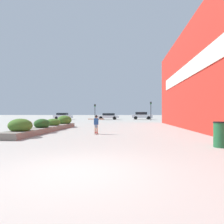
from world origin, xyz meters
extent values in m
plane|color=#A3A099|center=(0.00, 0.00, 0.00)|extent=(300.00, 300.00, 0.00)
cube|color=red|center=(6.33, 8.71, 4.32)|extent=(0.60, 30.90, 8.63)
cube|color=silver|center=(5.99, 11.47, 4.79)|extent=(0.06, 18.62, 1.20)
cube|color=slate|center=(-4.87, 10.20, 0.18)|extent=(1.26, 10.77, 0.36)
ellipsoid|color=#3D6623|center=(-4.85, 6.29, 0.65)|extent=(1.32, 1.21, 0.79)
ellipsoid|color=#234C1E|center=(-4.77, 8.97, 0.61)|extent=(1.07, 1.17, 0.69)
ellipsoid|color=#3D6623|center=(-4.88, 11.32, 0.59)|extent=(1.20, 1.00, 0.63)
ellipsoid|color=#3D6623|center=(-4.85, 14.18, 0.69)|extent=(1.34, 1.44, 0.89)
cube|color=maroon|center=(-0.88, 8.32, 0.08)|extent=(0.27, 0.59, 0.01)
cylinder|color=beige|center=(-0.99, 8.51, 0.03)|extent=(0.06, 0.06, 0.05)
cylinder|color=beige|center=(-0.82, 8.53, 0.03)|extent=(0.06, 0.06, 0.05)
cylinder|color=beige|center=(-0.94, 8.12, 0.03)|extent=(0.06, 0.06, 0.05)
cylinder|color=beige|center=(-0.77, 8.14, 0.03)|extent=(0.06, 0.06, 0.05)
cylinder|color=tan|center=(-0.94, 8.31, 0.35)|extent=(0.11, 0.11, 0.52)
cylinder|color=tan|center=(-0.82, 8.33, 0.35)|extent=(0.11, 0.11, 0.52)
cube|color=slate|center=(-0.88, 8.32, 0.52)|extent=(0.21, 0.18, 0.19)
cube|color=#234C8C|center=(-0.88, 8.32, 0.81)|extent=(0.31, 0.19, 0.41)
cylinder|color=tan|center=(-1.22, 8.28, 0.97)|extent=(0.39, 0.12, 0.07)
cylinder|color=tan|center=(-0.54, 8.37, 0.97)|extent=(0.39, 0.12, 0.07)
sphere|color=tan|center=(-0.88, 8.32, 1.10)|extent=(0.17, 0.17, 0.17)
sphere|color=black|center=(-0.88, 8.32, 1.13)|extent=(0.20, 0.20, 0.20)
cylinder|color=#1E5B33|center=(4.80, 3.70, 0.48)|extent=(0.55, 0.55, 0.96)
cylinder|color=black|center=(4.80, 3.70, 0.99)|extent=(0.58, 0.58, 0.05)
cube|color=silver|center=(4.38, 39.61, 0.70)|extent=(4.49, 1.86, 0.70)
cube|color=black|center=(4.20, 39.61, 1.34)|extent=(2.47, 1.64, 0.57)
cylinder|color=black|center=(5.77, 40.49, 0.35)|extent=(0.70, 0.22, 0.70)
cylinder|color=black|center=(5.77, 38.72, 0.35)|extent=(0.70, 0.22, 0.70)
cylinder|color=black|center=(2.99, 40.49, 0.35)|extent=(0.70, 0.22, 0.70)
cylinder|color=black|center=(2.99, 38.72, 0.35)|extent=(0.70, 0.22, 0.70)
cube|color=#BCBCC1|center=(13.22, 40.62, 0.65)|extent=(3.98, 1.90, 0.67)
cube|color=black|center=(13.06, 40.62, 1.27)|extent=(2.19, 1.67, 0.56)
cylinder|color=black|center=(14.46, 41.53, 0.31)|extent=(0.62, 0.22, 0.62)
cylinder|color=black|center=(14.46, 39.72, 0.31)|extent=(0.62, 0.22, 0.62)
cylinder|color=black|center=(11.99, 41.53, 0.31)|extent=(0.62, 0.22, 0.62)
cylinder|color=black|center=(11.99, 39.72, 0.31)|extent=(0.62, 0.22, 0.62)
cube|color=silver|center=(-12.67, 37.75, 0.64)|extent=(3.90, 1.72, 0.63)
cube|color=black|center=(-12.83, 37.75, 1.20)|extent=(2.15, 1.52, 0.47)
cylinder|color=black|center=(-11.46, 38.57, 0.32)|extent=(0.65, 0.22, 0.65)
cylinder|color=black|center=(-11.46, 36.93, 0.32)|extent=(0.65, 0.22, 0.65)
cylinder|color=black|center=(-13.88, 38.57, 0.32)|extent=(0.65, 0.22, 0.65)
cylinder|color=black|center=(-13.88, 36.93, 0.32)|extent=(0.65, 0.22, 0.65)
cube|color=silver|center=(-2.92, 37.80, 0.62)|extent=(4.59, 1.92, 0.55)
cube|color=black|center=(-2.74, 37.80, 1.13)|extent=(2.52, 1.69, 0.47)
cylinder|color=black|center=(-4.34, 36.89, 0.35)|extent=(0.69, 0.22, 0.69)
cylinder|color=black|center=(-4.34, 38.71, 0.35)|extent=(0.69, 0.22, 0.69)
cylinder|color=black|center=(-1.50, 36.89, 0.35)|extent=(0.69, 0.22, 0.69)
cylinder|color=black|center=(-1.50, 38.71, 0.35)|extent=(0.69, 0.22, 0.69)
cylinder|color=black|center=(-4.94, 32.95, 1.31)|extent=(0.11, 0.11, 2.61)
cube|color=black|center=(-4.94, 32.95, 2.84)|extent=(0.28, 0.20, 0.45)
sphere|color=#2D2823|center=(-4.94, 32.83, 2.99)|extent=(0.15, 0.15, 0.15)
sphere|color=#2D2823|center=(-4.94, 32.83, 2.84)|extent=(0.15, 0.15, 0.15)
sphere|color=green|center=(-4.94, 32.83, 2.69)|extent=(0.15, 0.15, 0.15)
cylinder|color=black|center=(5.53, 32.93, 1.52)|extent=(0.11, 0.11, 3.04)
cube|color=black|center=(5.53, 32.93, 3.26)|extent=(0.28, 0.20, 0.45)
sphere|color=#2D2823|center=(5.53, 32.81, 3.41)|extent=(0.15, 0.15, 0.15)
sphere|color=#2D2823|center=(5.53, 32.81, 3.26)|extent=(0.15, 0.15, 0.15)
sphere|color=green|center=(5.53, 32.81, 3.11)|extent=(0.15, 0.15, 0.15)
camera|label=1|loc=(1.10, -4.45, 1.34)|focal=32.00mm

